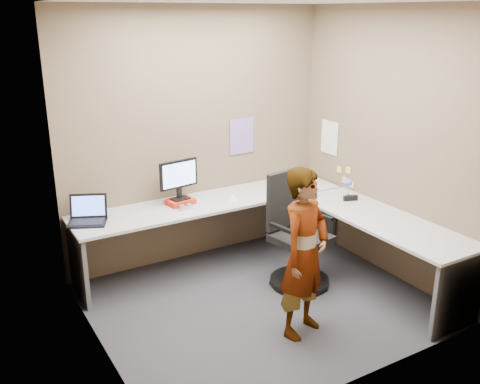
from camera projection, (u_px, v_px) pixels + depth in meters
ground at (261, 303)px, 5.06m from camera, size 3.00×3.00×0.00m
wall_back at (197, 137)px, 5.69m from camera, size 3.00×0.00×3.00m
wall_right at (389, 145)px, 5.35m from camera, size 0.00×2.70×2.70m
wall_left at (91, 194)px, 3.91m from camera, size 0.00×2.70×2.70m
ceiling at (265, 1)px, 4.20m from camera, size 3.00×3.00×0.00m
desk at (278, 223)px, 5.40m from camera, size 2.98×2.58×0.73m
paper_ream at (180, 202)px, 5.51m from camera, size 0.30×0.23×0.05m
monitor at (179, 176)px, 5.44m from camera, size 0.43×0.15×0.41m
laptop at (88, 215)px, 5.04m from camera, size 0.43×0.41×0.25m
trackball_mouse at (186, 207)px, 5.37m from camera, size 0.12×0.08×0.07m
origami at (233, 197)px, 5.64m from camera, size 0.10×0.10×0.06m
stapler at (350, 198)px, 5.62m from camera, size 0.15×0.09×0.05m
flower at (349, 186)px, 5.64m from camera, size 0.07×0.07×0.22m
calendar_purple at (242, 136)px, 5.96m from camera, size 0.30×0.01×0.40m
calendar_white at (330, 138)px, 6.12m from camera, size 0.01×0.28×0.38m
sticky_note_a at (348, 170)px, 5.93m from camera, size 0.01×0.07×0.07m
sticky_note_b at (345, 180)px, 6.01m from camera, size 0.01×0.07×0.07m
sticky_note_c at (352, 185)px, 5.92m from camera, size 0.01×0.07×0.07m
sticky_note_d at (339, 169)px, 6.06m from camera, size 0.01×0.07×0.07m
office_chair at (296, 240)px, 5.31m from camera, size 0.62×0.60×1.12m
person at (305, 253)px, 4.39m from camera, size 0.62×0.51×1.46m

